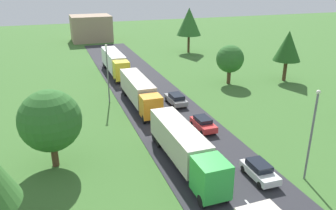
# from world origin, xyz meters

# --- Properties ---
(truck_second) EXTENTS (2.67, 13.06, 3.44)m
(truck_second) POSITION_xyz_m (-2.61, 32.76, 2.07)
(truck_second) COLOR green
(truck_second) RESTS_ON road
(truck_third) EXTENTS (2.52, 13.15, 3.54)m
(truck_third) POSITION_xyz_m (-2.47, 49.65, 2.10)
(truck_third) COLOR orange
(truck_third) RESTS_ON road
(truck_fourth) EXTENTS (2.55, 13.42, 3.75)m
(truck_fourth) POSITION_xyz_m (-2.58, 66.34, 2.22)
(truck_fourth) COLOR yellow
(truck_fourth) RESTS_ON road
(car_third) EXTENTS (1.81, 3.95, 1.48)m
(car_third) POSITION_xyz_m (2.75, 28.77, 0.83)
(car_third) COLOR white
(car_third) RESTS_ON road
(car_fourth) EXTENTS (1.79, 3.94, 1.46)m
(car_fourth) POSITION_xyz_m (2.35, 39.43, 0.83)
(car_fourth) COLOR red
(car_fourth) RESTS_ON road
(car_fifth) EXTENTS (1.91, 4.41, 1.51)m
(car_fifth) POSITION_xyz_m (2.29, 48.14, 0.85)
(car_fifth) COLOR gray
(car_fifth) RESTS_ON road
(lamppost_second) EXTENTS (0.36, 0.36, 8.16)m
(lamppost_second) POSITION_xyz_m (6.51, 27.47, 4.56)
(lamppost_second) COLOR slate
(lamppost_second) RESTS_ON ground
(lamppost_third) EXTENTS (0.36, 0.36, 8.15)m
(lamppost_third) POSITION_xyz_m (-6.16, 52.01, 4.55)
(lamppost_third) COLOR slate
(lamppost_third) RESTS_ON ground
(tree_birch) EXTENTS (5.50, 5.50, 9.98)m
(tree_birch) POSITION_xyz_m (16.89, 79.01, 6.92)
(tree_birch) COLOR #513823
(tree_birch) RESTS_ON ground
(tree_maple) EXTENTS (5.61, 5.61, 7.36)m
(tree_maple) POSITION_xyz_m (-13.86, 36.94, 4.54)
(tree_maple) COLOR #513823
(tree_maple) RESTS_ON ground
(tree_elm) EXTENTS (4.44, 4.44, 6.33)m
(tree_elm) POSITION_xyz_m (13.88, 54.54, 4.08)
(tree_elm) COLOR #513823
(tree_elm) RESTS_ON ground
(tree_lime) EXTENTS (4.44, 4.44, 8.30)m
(tree_lime) POSITION_xyz_m (23.52, 52.95, 5.81)
(tree_lime) COLOR #513823
(tree_lime) RESTS_ON ground
(distant_building) EXTENTS (10.32, 8.70, 6.70)m
(distant_building) POSITION_xyz_m (-2.17, 101.30, 3.35)
(distant_building) COLOR #9E846B
(distant_building) RESTS_ON ground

